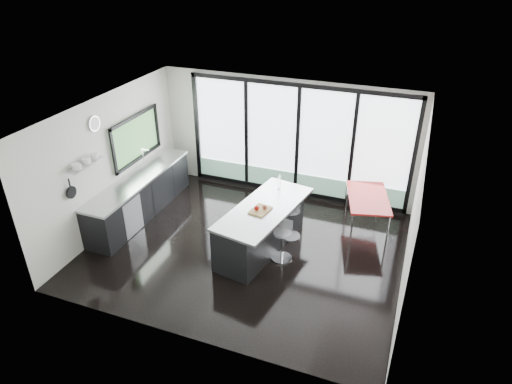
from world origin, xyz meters
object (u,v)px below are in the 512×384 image
at_px(bar_stool_far, 291,223).
at_px(red_table, 366,212).
at_px(bar_stool_near, 282,245).
at_px(island, 261,227).

xyz_separation_m(bar_stool_far, red_table, (1.39, 0.89, 0.04)).
bearing_deg(bar_stool_far, bar_stool_near, -90.61).
xyz_separation_m(island, bar_stool_far, (0.44, 0.56, -0.15)).
bearing_deg(red_table, bar_stool_far, -147.26).
xyz_separation_m(island, red_table, (1.83, 1.45, -0.11)).
xyz_separation_m(island, bar_stool_near, (0.51, -0.22, -0.17)).
relative_size(bar_stool_near, bar_stool_far, 0.94).
height_order(island, bar_stool_far, island).
bearing_deg(red_table, bar_stool_near, -128.38).
bearing_deg(island, bar_stool_far, 51.64).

